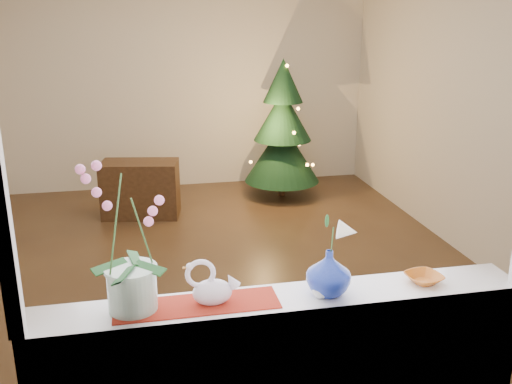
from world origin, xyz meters
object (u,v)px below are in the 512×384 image
side_table (141,189)px  orchid_pot (129,239)px  amber_dish (424,279)px  paperweight (320,290)px  swan (212,283)px  blue_vase (329,269)px  xmas_tree (283,129)px

side_table → orchid_pot: bearing=-80.3°
amber_dish → side_table: bearing=108.6°
amber_dish → paperweight: bearing=-174.7°
orchid_pot → side_table: orchid_pot is taller
orchid_pot → amber_dish: size_ratio=4.65×
orchid_pot → swan: bearing=-2.3°
swan → blue_vase: blue_vase is taller
orchid_pot → paperweight: 0.85m
swan → amber_dish: (0.98, 0.00, -0.08)m
orchid_pot → amber_dish: (1.31, -0.01, -0.30)m
blue_vase → amber_dish: size_ratio=1.71×
blue_vase → amber_dish: blue_vase is taller
orchid_pot → side_table: size_ratio=0.80×
swan → paperweight: swan is taller
amber_dish → side_table: size_ratio=0.17×
orchid_pot → blue_vase: (0.84, -0.03, -0.20)m
xmas_tree → amber_dish: bearing=-95.3°
blue_vase → xmas_tree: (0.86, 4.19, -0.23)m
paperweight → amber_dish: bearing=5.3°
amber_dish → side_table: 4.04m
orchid_pot → amber_dish: bearing=-0.5°
orchid_pot → blue_vase: size_ratio=2.72×
paperweight → side_table: bearing=101.2°
orchid_pot → xmas_tree: size_ratio=0.40×
amber_dish → xmas_tree: 4.19m
swan → xmas_tree: 4.40m
blue_vase → side_table: (-0.80, 3.80, -0.74)m
orchid_pot → xmas_tree: (1.70, 4.16, -0.43)m
orchid_pot → swan: orchid_pot is taller
orchid_pot → swan: (0.33, -0.01, -0.22)m
paperweight → amber_dish: paperweight is taller
swan → amber_dish: bearing=6.3°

